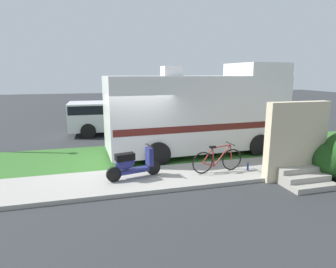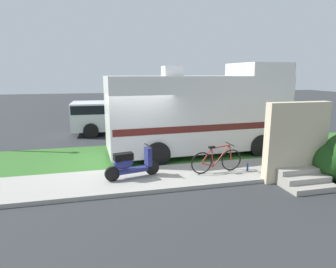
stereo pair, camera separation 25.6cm
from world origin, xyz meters
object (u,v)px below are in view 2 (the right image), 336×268
(pickup_truck_near, at_px, (112,116))
(motorhome_rv, at_px, (200,112))
(scooter, at_px, (130,164))
(bicycle, at_px, (217,160))
(bottle_green, at_px, (248,167))

(pickup_truck_near, bearing_deg, motorhome_rv, -56.81)
(scooter, bearing_deg, bicycle, -2.42)
(motorhome_rv, height_order, bicycle, motorhome_rv)
(pickup_truck_near, bearing_deg, bicycle, -68.78)
(scooter, height_order, bottle_green, scooter)
(bicycle, distance_m, bottle_green, 1.07)
(pickup_truck_near, height_order, bottle_green, pickup_truck_near)
(motorhome_rv, distance_m, pickup_truck_near, 6.02)
(bottle_green, bearing_deg, motorhome_rv, 104.46)
(scooter, relative_size, bicycle, 0.96)
(bicycle, bearing_deg, motorhome_rv, 82.57)
(scooter, distance_m, pickup_truck_near, 7.45)
(scooter, height_order, pickup_truck_near, pickup_truck_near)
(scooter, bearing_deg, motorhome_rv, 38.67)
(motorhome_rv, distance_m, scooter, 4.08)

